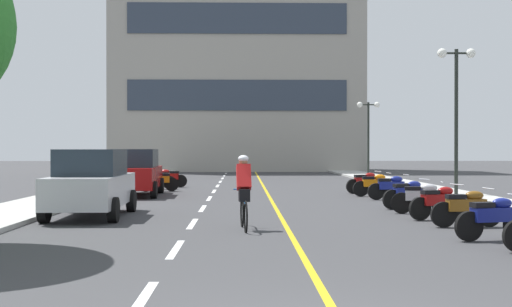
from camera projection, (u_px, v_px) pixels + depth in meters
The scene contains 33 objects.
ground_plane at pixel (261, 193), 26.81m from camera, with size 140.00×140.00×0.00m, color #38383A.
curb_left at pixel (103, 187), 29.65m from camera, with size 2.40×72.00×0.12m, color #A8A8A3.
curb_right at pixel (414, 187), 29.96m from camera, with size 2.40×72.00×0.12m, color #A8A8A3.
lane_dash_0 at pixel (141, 301), 7.77m from camera, with size 0.14×2.20×0.01m, color silver.
lane_dash_1 at pixel (176, 249), 11.77m from camera, with size 0.14×2.20×0.01m, color silver.
lane_dash_2 at pixel (193, 224), 15.77m from camera, with size 0.14×2.20×0.01m, color silver.
lane_dash_3 at pixel (203, 208), 19.76m from camera, with size 0.14×2.20×0.01m, color silver.
lane_dash_4 at pixel (209, 198), 23.76m from camera, with size 0.14×2.20×0.01m, color silver.
lane_dash_5 at pixel (214, 191), 27.76m from camera, with size 0.14×2.20×0.01m, color silver.
lane_dash_6 at pixel (218, 186), 31.76m from camera, with size 0.14×2.20×0.01m, color silver.
lane_dash_7 at pixel (220, 182), 35.76m from camera, with size 0.14×2.20×0.01m, color silver.
lane_dash_8 at pixel (223, 178), 39.76m from camera, with size 0.14×2.20×0.01m, color silver.
lane_dash_9 at pixel (224, 176), 43.76m from camera, with size 0.14×2.20×0.01m, color silver.
lane_dash_10 at pixel (226, 173), 47.76m from camera, with size 0.14×2.20×0.01m, color silver.
lane_dash_11 at pixel (227, 172), 51.76m from camera, with size 0.14×2.20×0.01m, color silver.
centre_line_yellow at pixel (265, 188), 29.81m from camera, with size 0.12×66.00×0.01m, color gold.
office_building at pixel (238, 52), 54.74m from camera, with size 20.53×8.20×20.16m.
street_lamp_mid at pixel (456, 89), 24.39m from camera, with size 1.46×0.36×5.51m.
street_lamp_far at pixel (368, 121), 40.79m from camera, with size 1.46×0.36×4.68m.
parked_car_near at pixel (91, 183), 17.34m from camera, with size 1.97×4.22×1.82m.
parked_car_mid at pixel (136, 172), 25.10m from camera, with size 2.04×4.26×1.82m.
motorcycle_2 at pixel (494, 217), 12.89m from camera, with size 1.68×0.67×0.92m.
motorcycle_3 at pixel (467, 207), 15.07m from camera, with size 1.70×0.60×0.92m.
motorcycle_4 at pixel (439, 201), 16.65m from camera, with size 1.66×0.72×0.92m.
motorcycle_5 at pixel (422, 197), 18.10m from camera, with size 1.69×0.64×0.92m.
motorcycle_6 at pixel (409, 193), 19.61m from camera, with size 1.67×0.70×0.92m.
motorcycle_7 at pixel (391, 187), 23.14m from camera, with size 1.70×0.60×0.92m.
motorcycle_8 at pixel (375, 184), 24.76m from camera, with size 1.70×0.60×0.92m.
motorcycle_9 at pixel (366, 182), 26.45m from camera, with size 1.67×0.69×0.92m.
motorcycle_10 at pixel (158, 180), 27.66m from camera, with size 1.69×0.61×0.92m.
motorcycle_11 at pixel (157, 179), 29.08m from camera, with size 1.69×0.60×0.92m.
motorcycle_12 at pixel (169, 177), 30.66m from camera, with size 1.70×0.60×0.92m.
cyclist_rider at pixel (244, 190), 14.64m from camera, with size 0.42×1.77×1.71m.
Camera 1 is at (-0.78, -5.78, 1.84)m, focal length 45.28 mm.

